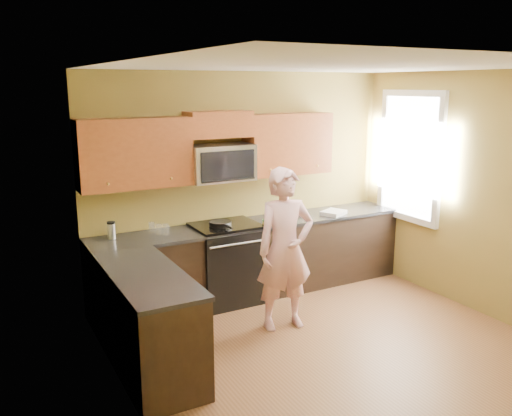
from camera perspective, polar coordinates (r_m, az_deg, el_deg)
floor at (r=5.45m, az=8.71°, el=-14.94°), size 4.00×4.00×0.00m
ceiling at (r=4.82m, az=9.84°, el=14.72°), size 4.00×4.00×0.00m
wall_back at (r=6.62m, az=-1.38°, el=2.65°), size 4.00×0.00×4.00m
wall_left at (r=4.09m, az=-13.60°, el=-4.29°), size 0.00×4.00×4.00m
wall_right at (r=6.37m, az=23.65°, el=1.13°), size 0.00×4.00×4.00m
cabinet_back_run at (r=6.59m, az=-0.13°, el=-5.57°), size 4.00×0.60×0.88m
cabinet_left_run at (r=5.04m, az=-11.51°, el=-11.93°), size 0.60×1.60×0.88m
countertop_back at (r=6.45m, az=-0.09°, el=-1.72°), size 4.00×0.62×0.04m
countertop_left at (r=4.86m, az=-11.64°, el=-6.99°), size 0.62×1.60×0.04m
stove at (r=6.39m, az=-3.20°, el=-5.87°), size 0.76×0.65×0.95m
microwave at (r=6.25m, az=-3.81°, el=2.94°), size 0.76×0.40×0.42m
upper_cab_left at (r=5.95m, az=-12.64°, el=2.13°), size 1.22×0.33×0.75m
upper_cab_right at (r=6.72m, az=3.37°, el=3.66°), size 1.12×0.33×0.75m
upper_cab_over_mw at (r=6.20m, az=-4.04°, el=8.91°), size 0.76×0.33×0.30m
window at (r=7.09m, az=16.14°, el=5.29°), size 0.06×1.06×1.66m
woman at (r=5.61m, az=3.13°, el=-4.43°), size 0.68×0.50×1.72m
frying_pan at (r=6.18m, az=-3.83°, el=-1.92°), size 0.28×0.47×0.06m
butter_tub at (r=6.32m, az=1.23°, el=-1.84°), size 0.13×0.13×0.09m
toast_slice at (r=6.28m, az=0.94°, el=-1.87°), size 0.14×0.14×0.01m
napkin_a at (r=6.34m, az=2.72°, el=-1.52°), size 0.14×0.15×0.06m
napkin_b at (r=6.83m, az=4.94°, el=-0.47°), size 0.13×0.14×0.07m
dish_towel at (r=6.90m, az=8.28°, el=-0.50°), size 0.37×0.34×0.05m
travel_mug at (r=5.98m, az=-15.13°, el=-3.19°), size 0.10×0.10×0.19m
glass_a at (r=5.99m, az=-9.58°, el=-2.26°), size 0.09×0.09×0.12m
glass_b at (r=6.00m, az=-10.31°, el=-2.27°), size 0.09×0.09×0.12m
glass_c at (r=6.10m, az=-11.07°, el=-2.06°), size 0.09×0.09×0.12m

